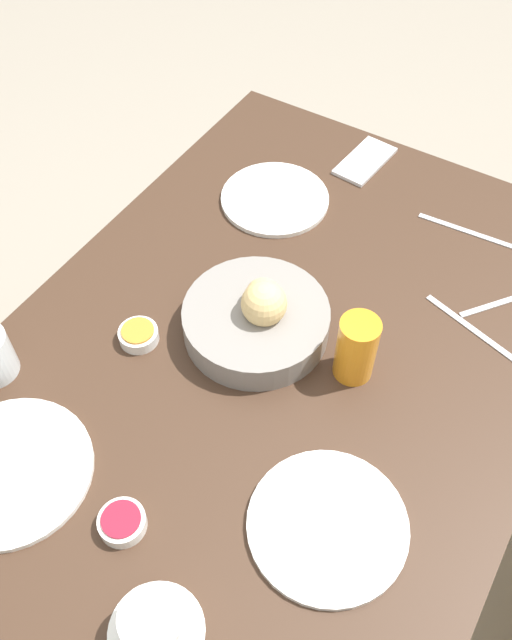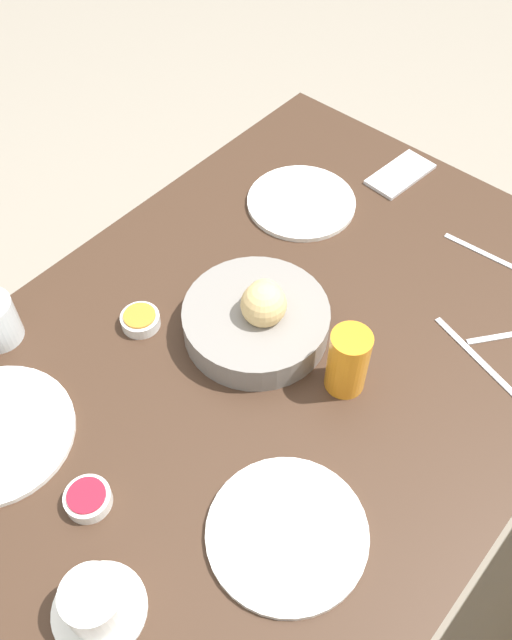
# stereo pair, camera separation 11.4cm
# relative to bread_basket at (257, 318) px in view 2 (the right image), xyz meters

# --- Properties ---
(ground_plane) EXTENTS (10.00, 10.00, 0.00)m
(ground_plane) POSITION_rel_bread_basket_xyz_m (0.04, 0.05, -0.77)
(ground_plane) COLOR gray
(dining_table) EXTENTS (1.28, 0.88, 0.73)m
(dining_table) POSITION_rel_bread_basket_xyz_m (0.04, 0.05, -0.14)
(dining_table) COLOR #3D281C
(dining_table) RESTS_ON ground_plane
(bread_basket) EXTENTS (0.25, 0.25, 0.12)m
(bread_basket) POSITION_rel_bread_basket_xyz_m (0.00, 0.00, 0.00)
(bread_basket) COLOR gray
(bread_basket) RESTS_ON dining_table
(plate_near_left) EXTENTS (0.22, 0.22, 0.01)m
(plate_near_left) POSITION_rel_bread_basket_xyz_m (-0.30, -0.14, -0.03)
(plate_near_left) COLOR white
(plate_near_left) RESTS_ON dining_table
(plate_far_center) EXTENTS (0.23, 0.23, 0.01)m
(plate_far_center) POSITION_rel_bread_basket_xyz_m (0.24, 0.27, -0.03)
(plate_far_center) COLOR white
(plate_far_center) RESTS_ON dining_table
(juice_glass) EXTENTS (0.07, 0.07, 0.12)m
(juice_glass) POSITION_rel_bread_basket_xyz_m (-0.01, 0.18, 0.03)
(juice_glass) COLOR orange
(juice_glass) RESTS_ON dining_table
(coffee_cup) EXTENTS (0.13, 0.13, 0.07)m
(coffee_cup) POSITION_rel_bread_basket_xyz_m (0.48, 0.15, -0.00)
(coffee_cup) COLOR white
(coffee_cup) RESTS_ON dining_table
(jam_bowl_berry) EXTENTS (0.07, 0.07, 0.03)m
(jam_bowl_berry) POSITION_rel_bread_basket_xyz_m (0.39, 0.02, -0.02)
(jam_bowl_berry) COLOR white
(jam_bowl_berry) RESTS_ON dining_table
(jam_bowl_honey) EXTENTS (0.07, 0.07, 0.03)m
(jam_bowl_honey) POSITION_rel_bread_basket_xyz_m (0.12, -0.16, -0.02)
(jam_bowl_honey) COLOR white
(jam_bowl_honey) RESTS_ON dining_table
(fork_silver) EXTENTS (0.07, 0.19, 0.00)m
(fork_silver) POSITION_rel_bread_basket_xyz_m (-0.20, 0.32, -0.03)
(fork_silver) COLOR #B7B7BC
(fork_silver) RESTS_ON dining_table
(knife_silver) EXTENTS (0.02, 0.20, 0.00)m
(knife_silver) POSITION_rel_bread_basket_xyz_m (-0.42, 0.22, -0.03)
(knife_silver) COLOR #B7B7BC
(knife_silver) RESTS_ON dining_table
(spoon_coffee) EXTENTS (0.12, 0.10, 0.00)m
(spoon_coffee) POSITION_rel_bread_basket_xyz_m (-0.27, 0.33, -0.03)
(spoon_coffee) COLOR #B7B7BC
(spoon_coffee) RESTS_ON dining_table
(cell_phone) EXTENTS (0.16, 0.09, 0.01)m
(cell_phone) POSITION_rel_bread_basket_xyz_m (-0.51, -0.04, -0.03)
(cell_phone) COLOR silver
(cell_phone) RESTS_ON dining_table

